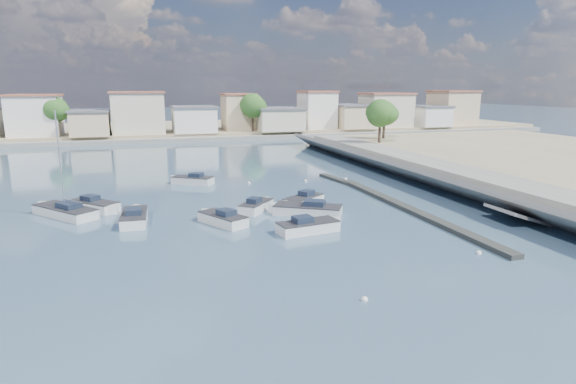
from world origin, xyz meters
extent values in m
plane|color=#324E64|center=(0.00, 40.00, 0.00)|extent=(400.00, 400.00, 0.00)
cube|color=slate|center=(18.50, 13.00, 0.90)|extent=(5.00, 90.00, 1.80)
cube|color=slate|center=(14.15, 13.00, 0.90)|extent=(4.17, 90.00, 2.86)
cube|color=slate|center=(14.00, 4.00, 0.40)|extent=(5.31, 3.50, 1.94)
cube|color=black|center=(7.00, 10.00, 0.17)|extent=(1.00, 26.00, 0.35)
cube|color=black|center=(6.50, 24.00, 0.15)|extent=(2.00, 8.05, 0.30)
cube|color=gray|center=(0.00, 92.00, 0.70)|extent=(160.00, 40.00, 1.40)
cube|color=slate|center=(0.00, 71.00, 0.40)|extent=(160.00, 2.50, 0.80)
cube|color=silver|center=(-34.00, 78.00, 5.15)|extent=(9.00, 9.00, 7.50)
cube|color=#99513D|center=(-34.00, 78.00, 9.08)|extent=(9.54, 9.54, 0.35)
cube|color=#CFB58E|center=(-24.00, 75.00, 3.65)|extent=(7.00, 8.00, 4.50)
cube|color=#595960|center=(-24.00, 75.00, 6.08)|extent=(7.42, 8.48, 0.35)
cube|color=beige|center=(-15.00, 77.00, 5.40)|extent=(10.00, 9.00, 8.00)
cube|color=#99513D|center=(-15.00, 77.00, 9.58)|extent=(10.60, 9.54, 0.35)
cube|color=silver|center=(-4.00, 76.00, 3.90)|extent=(8.50, 8.50, 5.00)
cube|color=#595960|center=(-4.00, 76.00, 6.58)|extent=(9.01, 9.01, 0.35)
cube|color=#CFB58E|center=(6.00, 79.00, 5.15)|extent=(6.50, 7.50, 7.50)
cube|color=#99513D|center=(6.00, 79.00, 9.08)|extent=(6.89, 7.95, 0.35)
cube|color=beige|center=(14.00, 75.00, 3.65)|extent=(9.50, 9.00, 4.50)
cube|color=#595960|center=(14.00, 75.00, 6.08)|extent=(10.07, 9.54, 0.35)
cube|color=silver|center=(24.00, 78.00, 5.40)|extent=(7.00, 8.00, 8.00)
cube|color=#99513D|center=(24.00, 78.00, 9.58)|extent=(7.42, 8.48, 0.35)
cube|color=#CFB58E|center=(32.00, 76.00, 3.90)|extent=(8.00, 9.00, 5.00)
cube|color=#595960|center=(32.00, 76.00, 6.58)|extent=(8.48, 9.54, 0.35)
cube|color=beige|center=(41.00, 77.00, 5.15)|extent=(10.50, 8.50, 7.50)
cube|color=#99513D|center=(41.00, 77.00, 9.08)|extent=(11.13, 9.01, 0.35)
cube|color=silver|center=(52.00, 75.00, 3.65)|extent=(7.50, 7.50, 4.50)
cube|color=#595960|center=(52.00, 75.00, 6.08)|extent=(7.95, 7.95, 0.35)
cube|color=#CFB58E|center=(60.00, 78.00, 5.40)|extent=(9.00, 9.50, 8.00)
cube|color=#99513D|center=(60.00, 78.00, 9.58)|extent=(9.54, 10.07, 0.35)
cylinder|color=#38281E|center=(-30.00, 75.00, 3.09)|extent=(0.44, 0.44, 3.38)
sphere|color=#204416|center=(-30.00, 75.00, 6.43)|extent=(4.80, 4.80, 4.80)
sphere|color=#204416|center=(-29.10, 74.40, 6.20)|extent=(3.60, 3.60, 3.60)
sphere|color=#204416|center=(-30.75, 75.45, 6.58)|extent=(3.30, 3.30, 3.30)
cylinder|color=#38281E|center=(-12.00, 78.00, 2.86)|extent=(0.44, 0.44, 2.93)
sphere|color=#204416|center=(-12.00, 78.00, 5.75)|extent=(4.16, 4.16, 4.16)
sphere|color=#204416|center=(-11.22, 77.48, 5.56)|extent=(3.12, 3.12, 3.12)
sphere|color=#204416|center=(-12.65, 78.39, 5.88)|extent=(2.86, 2.86, 2.86)
cylinder|color=#38281E|center=(8.00, 74.00, 3.20)|extent=(0.44, 0.44, 3.60)
sphere|color=#204416|center=(8.00, 74.00, 6.76)|extent=(5.12, 5.12, 5.12)
sphere|color=#204416|center=(8.96, 73.36, 6.52)|extent=(3.84, 3.84, 3.84)
sphere|color=#204416|center=(7.20, 74.48, 6.92)|extent=(3.52, 3.52, 3.52)
cylinder|color=#38281E|center=(24.00, 77.00, 2.97)|extent=(0.44, 0.44, 3.15)
sphere|color=#204416|center=(24.00, 77.00, 6.09)|extent=(4.48, 4.48, 4.48)
sphere|color=#204416|center=(24.84, 76.44, 5.88)|extent=(3.36, 3.36, 3.36)
sphere|color=#204416|center=(23.30, 77.42, 6.23)|extent=(3.08, 3.08, 3.08)
cylinder|color=#38281E|center=(40.00, 76.00, 2.75)|extent=(0.44, 0.44, 2.70)
sphere|color=#204416|center=(40.00, 76.00, 5.42)|extent=(3.84, 3.84, 3.84)
sphere|color=#204416|center=(40.72, 75.52, 5.24)|extent=(2.88, 2.88, 2.88)
sphere|color=#204416|center=(39.40, 76.36, 5.54)|extent=(2.64, 2.64, 2.64)
cylinder|color=#38281E|center=(22.00, 44.00, 3.38)|extent=(0.44, 0.44, 3.15)
sphere|color=#204416|center=(22.00, 44.00, 6.49)|extent=(4.48, 4.48, 4.48)
sphere|color=#204416|center=(22.84, 43.44, 6.28)|extent=(3.36, 3.36, 3.36)
sphere|color=#204416|center=(21.30, 44.42, 6.63)|extent=(3.08, 3.08, 3.08)
cylinder|color=#38281E|center=(26.00, 50.00, 3.26)|extent=(0.44, 0.44, 2.93)
sphere|color=#204416|center=(26.00, 50.00, 6.15)|extent=(4.16, 4.16, 4.16)
sphere|color=#204416|center=(26.78, 49.48, 5.96)|extent=(3.12, 3.12, 3.12)
sphere|color=#204416|center=(25.35, 50.39, 6.29)|extent=(2.86, 2.86, 2.86)
cube|color=silver|center=(-9.29, 10.54, 0.30)|extent=(3.60, 4.64, 1.00)
cube|color=silver|center=(-10.19, 12.18, 0.30)|extent=(1.49, 1.49, 1.00)
cube|color=#262628|center=(-9.29, 10.54, 0.80)|extent=(3.63, 4.66, 0.08)
cube|color=#1A2435|center=(-9.08, 10.16, 1.04)|extent=(1.56, 1.66, 0.48)
cube|color=silver|center=(-5.78, 13.80, 0.30)|extent=(3.68, 3.93, 1.00)
cube|color=silver|center=(-4.71, 15.04, 0.30)|extent=(1.18, 1.18, 1.00)
cube|color=#262628|center=(-5.78, 13.80, 0.80)|extent=(3.71, 3.95, 0.08)
cube|color=#1A2435|center=(-6.03, 13.51, 1.04)|extent=(1.48, 1.50, 0.48)
cube|color=silver|center=(-1.87, 11.32, 0.30)|extent=(5.96, 4.74, 1.00)
cube|color=silver|center=(-3.97, 12.57, 0.30)|extent=(1.85, 1.85, 1.00)
cube|color=#262628|center=(-1.87, 11.32, 0.80)|extent=(5.99, 4.77, 0.08)
cube|color=#1A2435|center=(-1.38, 11.03, 1.04)|extent=(2.14, 2.01, 0.48)
cube|color=silver|center=(-1.11, 14.64, 0.30)|extent=(4.45, 3.81, 1.00)
cube|color=silver|center=(-2.59, 13.62, 0.30)|extent=(1.42, 1.42, 1.00)
cube|color=#262628|center=(-1.11, 14.64, 0.80)|extent=(4.47, 3.84, 0.08)
cube|color=#1A2435|center=(-0.76, 14.88, 1.04)|extent=(1.65, 1.60, 0.48)
cube|color=silver|center=(-15.96, 13.15, 0.30)|extent=(2.17, 4.91, 1.00)
cube|color=silver|center=(-15.85, 15.21, 0.30)|extent=(1.90, 1.90, 1.00)
cube|color=#262628|center=(-15.96, 13.15, 0.80)|extent=(2.20, 4.91, 0.08)
cube|color=#1A2435|center=(-15.99, 12.67, 1.04)|extent=(1.26, 1.51, 0.48)
cube|color=silver|center=(-9.74, 27.61, 0.30)|extent=(4.75, 4.00, 1.00)
cube|color=silver|center=(-11.34, 28.68, 0.30)|extent=(1.50, 1.50, 1.00)
cube|color=#262628|center=(-9.74, 27.61, 0.80)|extent=(4.77, 4.03, 0.08)
cube|color=#1A2435|center=(-9.36, 27.36, 1.04)|extent=(1.75, 1.68, 0.48)
cube|color=silver|center=(-19.33, 18.34, 0.30)|extent=(4.51, 4.65, 1.00)
cube|color=silver|center=(-17.94, 16.86, 0.30)|extent=(1.30, 1.30, 1.00)
cube|color=#262628|center=(-19.33, 18.34, 0.80)|extent=(4.54, 4.67, 0.08)
cube|color=#1A2435|center=(-19.65, 18.68, 1.04)|extent=(1.77, 1.78, 0.48)
cube|color=silver|center=(-3.57, 6.55, 0.30)|extent=(4.81, 2.46, 1.00)
cube|color=silver|center=(-1.62, 6.85, 0.30)|extent=(1.78, 1.78, 1.00)
cube|color=#262628|center=(-3.57, 6.55, 0.80)|extent=(4.81, 2.50, 0.08)
cube|color=#1A2435|center=(-4.02, 6.48, 1.04)|extent=(1.53, 1.31, 0.48)
cube|color=silver|center=(-21.52, 16.84, 0.30)|extent=(5.66, 6.21, 1.00)
cube|color=silver|center=(-23.29, 18.98, 0.30)|extent=(1.62, 1.62, 1.00)
cube|color=#262628|center=(-21.52, 16.84, 0.80)|extent=(5.69, 6.24, 0.08)
cube|color=#1A2435|center=(-21.11, 16.35, 1.04)|extent=(2.22, 2.29, 0.48)
cylinder|color=silver|center=(-21.52, 16.84, 4.80)|extent=(0.12, 0.12, 8.00)
cylinder|color=silver|center=(-20.75, 15.91, 1.50)|extent=(1.59, 1.90, 0.08)
sphere|color=white|center=(5.45, -1.27, 0.05)|extent=(0.36, 0.36, 0.36)
sphere|color=white|center=(-0.43, 10.45, 0.05)|extent=(0.36, 0.36, 0.36)
sphere|color=white|center=(-4.77, -5.42, 0.05)|extent=(0.36, 0.36, 0.36)
sphere|color=white|center=(7.67, 24.91, 0.05)|extent=(0.36, 0.36, 0.36)
sphere|color=white|center=(-3.69, 25.93, 0.05)|extent=(0.36, 0.36, 0.36)
sphere|color=white|center=(2.81, 25.20, 0.05)|extent=(0.36, 0.36, 0.36)
camera|label=1|loc=(-15.23, -25.94, 10.65)|focal=30.00mm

